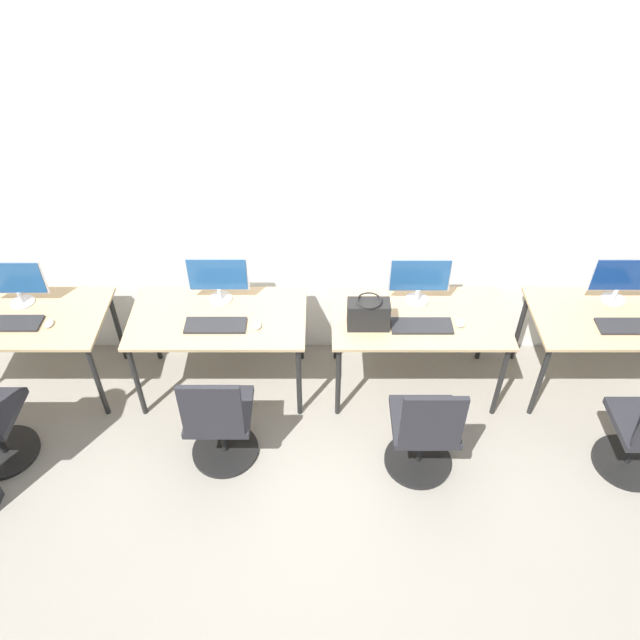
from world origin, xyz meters
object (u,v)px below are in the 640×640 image
at_px(office_chair_left, 221,424).
at_px(mouse_far_left, 51,323).
at_px(office_chair_right, 425,435).
at_px(monitor_right, 421,279).
at_px(keyboard_far_right, 630,327).
at_px(monitor_far_left, 16,280).
at_px(mouse_left, 259,325).
at_px(monitor_far_right, 623,279).
at_px(keyboard_far_left, 12,323).
at_px(handbag, 370,314).
at_px(monitor_left, 219,277).
at_px(keyboard_left, 217,325).
at_px(mouse_right, 462,323).
at_px(keyboard_right, 423,326).

bearing_deg(office_chair_left, mouse_far_left, 153.58).
bearing_deg(office_chair_right, mouse_far_left, 164.83).
height_order(monitor_right, keyboard_far_right, monitor_right).
bearing_deg(keyboard_far_right, monitor_far_left, 176.43).
distance_m(mouse_left, office_chair_right, 1.40).
bearing_deg(monitor_far_right, keyboard_far_left, -176.40).
bearing_deg(keyboard_far_right, handbag, 179.57).
xyz_separation_m(monitor_left, monitor_right, (1.49, -0.01, 0.00)).
xyz_separation_m(mouse_far_left, keyboard_far_right, (4.18, -0.02, -0.01)).
bearing_deg(monitor_far_left, mouse_far_left, -42.09).
bearing_deg(monitor_right, monitor_far_right, 0.22).
bearing_deg(keyboard_left, mouse_far_left, 179.44).
distance_m(mouse_far_left, keyboard_far_right, 4.18).
xyz_separation_m(mouse_right, office_chair_right, (-0.31, -0.73, -0.36)).
distance_m(keyboard_left, keyboard_right, 1.49).
height_order(keyboard_left, office_chair_right, office_chair_right).
height_order(keyboard_far_left, mouse_left, mouse_left).
xyz_separation_m(keyboard_left, handbag, (1.10, 0.00, 0.11)).
bearing_deg(keyboard_left, keyboard_far_right, -0.21).
relative_size(keyboard_far_left, office_chair_right, 0.48).
distance_m(keyboard_far_left, keyboard_far_right, 4.46).
bearing_deg(mouse_far_left, office_chair_right, -15.17).
bearing_deg(mouse_left, mouse_right, 0.92).
bearing_deg(monitor_right, handbag, -142.99).
distance_m(keyboard_right, keyboard_far_right, 1.49).
relative_size(office_chair_right, keyboard_far_right, 2.06).
bearing_deg(monitor_left, mouse_left, -46.28).
xyz_separation_m(monitor_far_left, keyboard_far_left, (0.00, -0.25, -0.20)).
distance_m(mouse_far_left, handbag, 2.30).
height_order(keyboard_far_right, handbag, handbag).
height_order(mouse_far_left, keyboard_far_right, mouse_far_left).
bearing_deg(mouse_far_left, keyboard_right, -0.39).
height_order(monitor_far_left, keyboard_far_left, monitor_far_left).
bearing_deg(monitor_right, office_chair_left, -147.23).
distance_m(keyboard_left, mouse_left, 0.30).
height_order(monitor_left, handbag, monitor_left).
distance_m(office_chair_left, mouse_right, 1.85).
relative_size(monitor_left, monitor_right, 1.00).
bearing_deg(handbag, mouse_left, -179.29).
relative_size(monitor_left, monitor_far_right, 1.00).
xyz_separation_m(monitor_far_left, mouse_right, (3.25, -0.25, -0.19)).
bearing_deg(mouse_far_left, monitor_far_left, 137.91).
height_order(keyboard_far_left, keyboard_far_right, same).
distance_m(monitor_left, office_chair_left, 1.08).
distance_m(monitor_right, office_chair_right, 1.15).
bearing_deg(office_chair_right, mouse_left, 148.66).
relative_size(keyboard_far_left, keyboard_far_right, 1.00).
xyz_separation_m(monitor_far_left, keyboard_right, (2.97, -0.27, -0.20)).
bearing_deg(keyboard_left, keyboard_far_left, 179.18).
distance_m(keyboard_far_left, mouse_right, 3.25).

